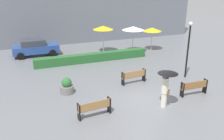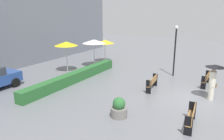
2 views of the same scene
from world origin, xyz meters
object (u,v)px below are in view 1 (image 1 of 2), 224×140
(bench_near_left, at_px, (95,107))
(planter_pot, at_px, (67,87))
(lamp_post, at_px, (188,44))
(patio_umbrella_yellow, at_px, (103,28))
(bench_mid_center, at_px, (134,76))
(pedestrian_with_umbrella, at_px, (166,83))
(patio_umbrella_white, at_px, (133,28))
(patio_umbrella_yellow_far, at_px, (152,29))
(parked_car, at_px, (35,47))
(bench_near_right, at_px, (194,87))

(bench_near_left, relative_size, planter_pot, 1.78)
(planter_pot, height_order, lamp_post, lamp_post)
(lamp_post, bearing_deg, patio_umbrella_yellow, 113.00)
(bench_mid_center, distance_m, patio_umbrella_yellow, 8.27)
(pedestrian_with_umbrella, distance_m, planter_pot, 6.19)
(lamp_post, relative_size, patio_umbrella_white, 1.56)
(planter_pot, bearing_deg, patio_umbrella_white, 41.37)
(patio_umbrella_yellow_far, bearing_deg, patio_umbrella_yellow, 170.33)
(patio_umbrella_white, bearing_deg, bench_mid_center, -114.77)
(planter_pot, bearing_deg, pedestrian_with_umbrella, -38.07)
(bench_near_left, xyz_separation_m, parked_car, (-1.96, 12.73, 0.28))
(bench_mid_center, relative_size, patio_umbrella_white, 0.71)
(bench_near_right, distance_m, patio_umbrella_yellow, 11.44)
(pedestrian_with_umbrella, relative_size, patio_umbrella_white, 0.83)
(patio_umbrella_yellow, bearing_deg, pedestrian_with_umbrella, -91.88)
(pedestrian_with_umbrella, distance_m, lamp_post, 5.28)
(bench_near_left, distance_m, lamp_post, 8.70)
(patio_umbrella_white, relative_size, patio_umbrella_yellow_far, 1.13)
(planter_pot, relative_size, patio_umbrella_yellow_far, 0.45)
(bench_near_right, xyz_separation_m, patio_umbrella_yellow_far, (2.75, 10.23, 1.58))
(patio_umbrella_yellow, height_order, parked_car, patio_umbrella_yellow)
(bench_mid_center, xyz_separation_m, pedestrian_with_umbrella, (0.15, -3.70, 0.93))
(patio_umbrella_white, bearing_deg, patio_umbrella_yellow_far, 4.09)
(parked_car, bearing_deg, patio_umbrella_yellow_far, -11.26)
(pedestrian_with_umbrella, bearing_deg, parked_car, 114.46)
(bench_mid_center, height_order, parked_car, parked_car)
(pedestrian_with_umbrella, height_order, lamp_post, lamp_post)
(patio_umbrella_white, height_order, patio_umbrella_yellow_far, patio_umbrella_white)
(bench_near_left, relative_size, lamp_post, 0.45)
(parked_car, bearing_deg, pedestrian_with_umbrella, -65.54)
(bench_near_left, xyz_separation_m, planter_pot, (-0.80, 3.37, -0.09))
(bench_mid_center, xyz_separation_m, bench_near_left, (-3.86, -3.31, -0.01))
(lamp_post, height_order, patio_umbrella_white, lamp_post)
(bench_near_right, relative_size, planter_pot, 1.75)
(bench_near_right, xyz_separation_m, pedestrian_with_umbrella, (-2.53, -0.65, 0.92))
(bench_mid_center, xyz_separation_m, bench_near_right, (2.68, -3.05, 0.01))
(patio_umbrella_yellow_far, xyz_separation_m, parked_car, (-11.25, 2.24, -1.32))
(bench_mid_center, xyz_separation_m, patio_umbrella_yellow_far, (5.43, 7.18, 1.59))
(bench_mid_center, relative_size, lamp_post, 0.45)
(lamp_post, bearing_deg, bench_mid_center, 175.57)
(pedestrian_with_umbrella, xyz_separation_m, patio_umbrella_yellow_far, (5.28, 10.88, 0.66))
(planter_pot, height_order, patio_umbrella_yellow_far, patio_umbrella_yellow_far)
(patio_umbrella_yellow, bearing_deg, patio_umbrella_white, -20.07)
(bench_near_right, distance_m, parked_car, 15.10)
(bench_near_left, distance_m, patio_umbrella_yellow, 12.30)
(bench_near_left, xyz_separation_m, pedestrian_with_umbrella, (4.01, -0.39, 0.94))
(bench_near_right, xyz_separation_m, patio_umbrella_white, (0.57, 10.08, 1.87))
(planter_pot, bearing_deg, bench_near_left, -76.69)
(pedestrian_with_umbrella, distance_m, patio_umbrella_yellow, 11.76)
(pedestrian_with_umbrella, bearing_deg, bench_near_right, 14.35)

